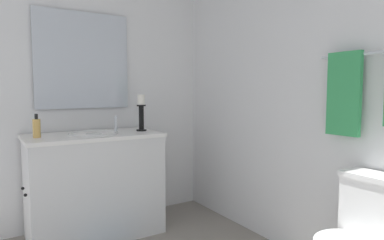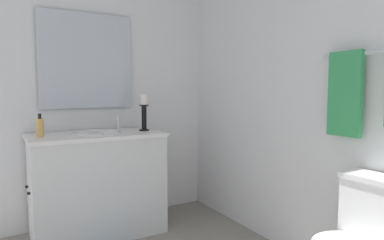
{
  "view_description": "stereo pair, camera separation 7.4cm",
  "coord_description": "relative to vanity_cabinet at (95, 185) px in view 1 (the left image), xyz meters",
  "views": [
    {
      "loc": [
        1.53,
        -0.63,
        1.2
      ],
      "look_at": [
        -0.39,
        0.57,
        1.01
      ],
      "focal_mm": 31.17,
      "sensor_mm": 36.0,
      "label": 1
    },
    {
      "loc": [
        1.57,
        -0.57,
        1.2
      ],
      "look_at": [
        -0.39,
        0.57,
        1.01
      ],
      "focal_mm": 31.17,
      "sensor_mm": 36.0,
      "label": 2
    }
  ],
  "objects": [
    {
      "name": "wall_left",
      "position": [
        -0.32,
        -0.12,
        0.79
      ],
      "size": [
        0.04,
        2.62,
        2.45
      ],
      "primitive_type": "cube",
      "color": "white",
      "rests_on": "ground"
    },
    {
      "name": "sink_basin",
      "position": [
        0.0,
        0.0,
        0.39
      ],
      "size": [
        0.4,
        0.4,
        0.24
      ],
      "color": "white",
      "rests_on": "vanity_cabinet"
    },
    {
      "name": "soap_bottle",
      "position": [
        0.0,
        -0.43,
        0.5
      ],
      "size": [
        0.06,
        0.06,
        0.18
      ],
      "color": "#E5B259",
      "rests_on": "vanity_cabinet"
    },
    {
      "name": "wall_back",
      "position": [
        1.22,
        1.19,
        0.79
      ],
      "size": [
        3.08,
        0.04,
        2.45
      ],
      "primitive_type": "cube",
      "color": "white",
      "rests_on": "ground"
    },
    {
      "name": "mirror",
      "position": [
        -0.28,
        0.0,
        1.05
      ],
      "size": [
        0.02,
        0.81,
        0.84
      ],
      "primitive_type": "cube",
      "color": "silver"
    },
    {
      "name": "towel_bar",
      "position": [
        1.68,
        1.13,
        1.0
      ],
      "size": [
        0.7,
        0.02,
        0.02
      ],
      "primitive_type": "cylinder",
      "rotation": [
        0.0,
        1.57,
        0.0
      ],
      "color": "silver"
    },
    {
      "name": "vanity_cabinet",
      "position": [
        0.0,
        0.0,
        0.0
      ],
      "size": [
        0.58,
        1.08,
        0.86
      ],
      "color": "silver",
      "rests_on": "ground"
    },
    {
      "name": "towel_near_vanity",
      "position": [
        1.51,
        1.11,
        0.76
      ],
      "size": [
        0.22,
        0.03,
        0.51
      ],
      "primitive_type": "cube",
      "color": "#389E59",
      "rests_on": "towel_bar"
    },
    {
      "name": "candle_holder_tall",
      "position": [
        0.01,
        0.42,
        0.6
      ],
      "size": [
        0.09,
        0.09,
        0.32
      ],
      "color": "black",
      "rests_on": "vanity_cabinet"
    }
  ]
}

